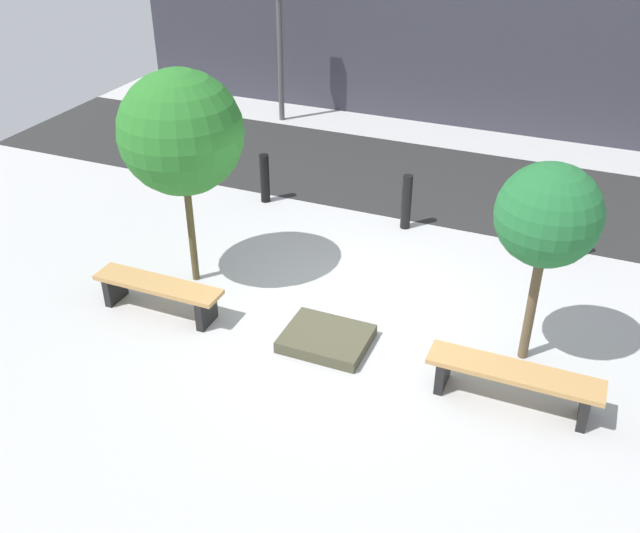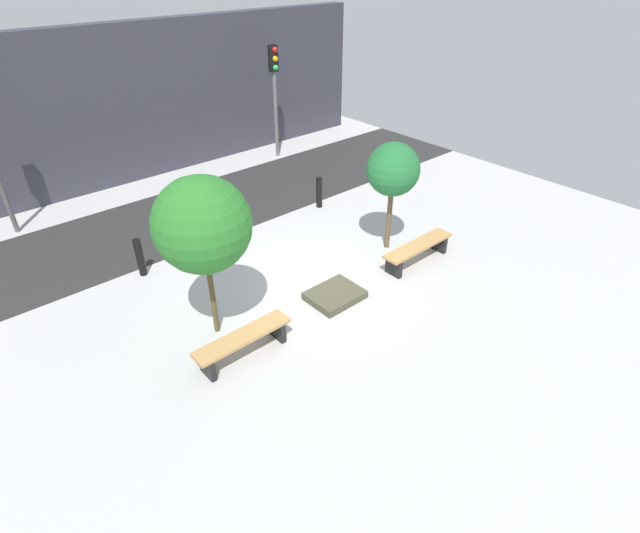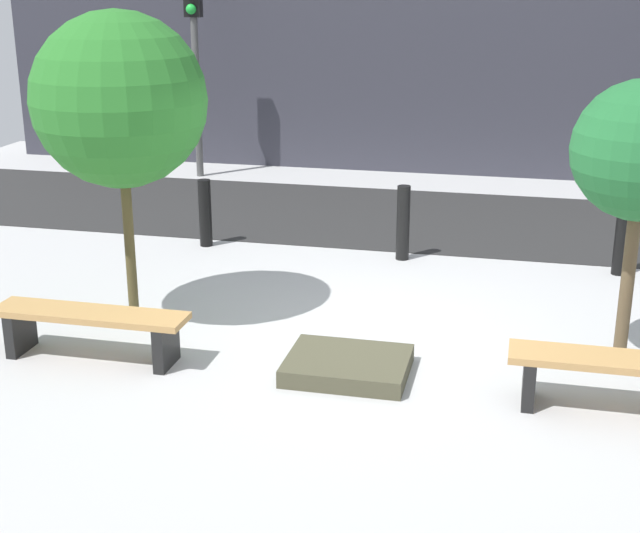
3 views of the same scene
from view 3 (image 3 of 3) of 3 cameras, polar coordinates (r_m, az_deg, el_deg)
ground_plane at (r=8.54m, az=2.71°, el=-4.90°), size 18.00×18.00×0.00m
road_strip at (r=12.90m, az=6.48°, el=3.07°), size 18.00×3.39×0.01m
building_facade at (r=15.82m, az=8.27°, el=13.80°), size 16.20×0.50×4.36m
bench_left at (r=8.34m, az=-14.47°, el=-3.61°), size 1.81×0.41×0.46m
bench_right at (r=7.52m, az=19.33°, el=-6.48°), size 1.93×0.42×0.47m
planter_bed at (r=7.87m, az=1.78°, el=-6.36°), size 1.06×0.86×0.16m
tree_behind_left_bench at (r=8.66m, az=-12.70°, el=10.33°), size 1.65×1.65×3.06m
bollard_far_left at (r=11.53m, az=-7.36°, el=3.42°), size 0.16×0.16×0.87m
bollard_left at (r=10.92m, az=5.34°, el=2.80°), size 0.16×0.16×0.92m
bollard_center at (r=10.90m, az=18.75°, el=1.67°), size 0.17×0.17×0.85m
traffic_light_west at (r=15.40m, az=-8.07°, el=14.49°), size 0.28×0.27×3.45m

